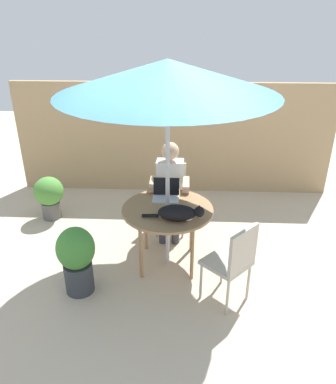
{
  "coord_description": "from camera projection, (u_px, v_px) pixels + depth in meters",
  "views": [
    {
      "loc": [
        0.17,
        -3.64,
        2.73
      ],
      "look_at": [
        0.0,
        0.1,
        0.88
      ],
      "focal_mm": 35.31,
      "sensor_mm": 36.0,
      "label": 1
    }
  ],
  "objects": [
    {
      "name": "patio_umbrella",
      "position": [
        168.0,
        77.0,
        3.54
      ],
      "size": [
        2.17,
        2.17,
        2.3
      ],
      "color": "#B7B7BC",
      "rests_on": "ground"
    },
    {
      "name": "potted_plant_near_fence",
      "position": [
        77.0,
        257.0,
        3.86
      ],
      "size": [
        0.39,
        0.39,
        0.76
      ],
      "color": "#33383D",
      "rests_on": "ground"
    },
    {
      "name": "cat",
      "position": [
        179.0,
        213.0,
        3.89
      ],
      "size": [
        0.65,
        0.2,
        0.17
      ],
      "color": "black",
      "rests_on": "patio_table"
    },
    {
      "name": "fence_back",
      "position": [
        174.0,
        139.0,
        5.89
      ],
      "size": [
        4.91,
        0.08,
        1.74
      ],
      "primitive_type": "cube",
      "color": "tan",
      "rests_on": "ground"
    },
    {
      "name": "patio_table",
      "position": [
        168.0,
        213.0,
        4.18
      ],
      "size": [
        1.01,
        1.01,
        0.73
      ],
      "color": "#9E754C",
      "rests_on": "ground"
    },
    {
      "name": "potted_plant_by_chair",
      "position": [
        49.0,
        195.0,
        5.28
      ],
      "size": [
        0.41,
        0.41,
        0.62
      ],
      "color": "#595654",
      "rests_on": "ground"
    },
    {
      "name": "ground_plane",
      "position": [
        168.0,
        262.0,
        4.48
      ],
      "size": [
        14.0,
        14.0,
        0.0
      ],
      "primitive_type": "plane",
      "color": "#BCAD93"
    },
    {
      "name": "person_seated",
      "position": [
        170.0,
        185.0,
        4.75
      ],
      "size": [
        0.48,
        0.48,
        1.25
      ],
      "color": "white",
      "rests_on": "ground"
    },
    {
      "name": "laptop",
      "position": [
        166.0,
        192.0,
        4.37
      ],
      "size": [
        0.3,
        0.25,
        0.21
      ],
      "color": "silver",
      "rests_on": "patio_table"
    },
    {
      "name": "chair_occupied",
      "position": [
        170.0,
        192.0,
        4.97
      ],
      "size": [
        0.4,
        0.4,
        0.91
      ],
      "color": "#B2A899",
      "rests_on": "ground"
    },
    {
      "name": "chair_empty",
      "position": [
        234.0,
        259.0,
        3.64
      ],
      "size": [
        0.57,
        0.57,
        0.91
      ],
      "color": "#B2A899",
      "rests_on": "ground"
    }
  ]
}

